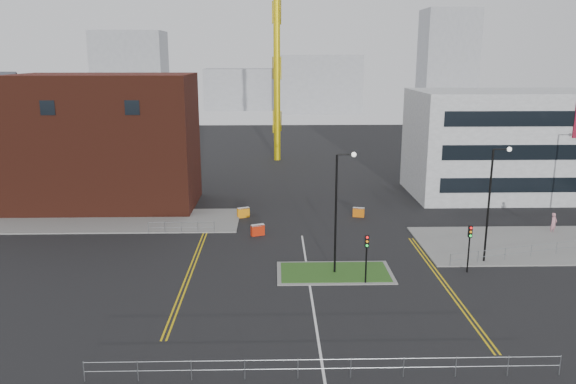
% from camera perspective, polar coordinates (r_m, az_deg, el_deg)
% --- Properties ---
extents(ground, '(200.00, 200.00, 0.00)m').
position_cam_1_polar(ground, '(35.10, 2.82, -13.16)').
color(ground, black).
rests_on(ground, ground).
extents(pavement_left, '(28.00, 8.00, 0.12)m').
position_cam_1_polar(pavement_left, '(58.22, -18.92, -2.79)').
color(pavement_left, slate).
rests_on(pavement_left, ground).
extents(pavement_right, '(24.00, 10.00, 0.12)m').
position_cam_1_polar(pavement_right, '(53.78, 25.81, -4.78)').
color(pavement_right, slate).
rests_on(pavement_right, ground).
extents(island_kerb, '(8.60, 4.60, 0.08)m').
position_cam_1_polar(island_kerb, '(42.52, 4.75, -8.17)').
color(island_kerb, slate).
rests_on(island_kerb, ground).
extents(grass_island, '(8.00, 4.00, 0.12)m').
position_cam_1_polar(grass_island, '(42.51, 4.75, -8.15)').
color(grass_island, '#27501A').
rests_on(grass_island, ground).
extents(brick_building, '(24.20, 10.07, 14.24)m').
position_cam_1_polar(brick_building, '(63.31, -20.38, 4.68)').
color(brick_building, '#4B1D12').
rests_on(brick_building, ground).
extents(office_block, '(25.00, 12.20, 12.00)m').
position_cam_1_polar(office_block, '(70.00, 22.67, 4.57)').
color(office_block, '#A0A2A4').
rests_on(office_block, ground).
extents(streetlamp_island, '(1.46, 0.36, 9.18)m').
position_cam_1_polar(streetlamp_island, '(40.85, 5.20, -1.15)').
color(streetlamp_island, black).
rests_on(streetlamp_island, ground).
extents(streetlamp_right_near, '(1.46, 0.36, 9.18)m').
position_cam_1_polar(streetlamp_right_near, '(45.67, 20.04, -0.35)').
color(streetlamp_right_near, black).
rests_on(streetlamp_right_near, ground).
extents(traffic_light_island, '(0.28, 0.33, 3.65)m').
position_cam_1_polar(traffic_light_island, '(40.02, 7.99, -5.81)').
color(traffic_light_island, black).
rests_on(traffic_light_island, ground).
extents(traffic_light_right, '(0.28, 0.33, 3.65)m').
position_cam_1_polar(traffic_light_right, '(43.84, 17.97, -4.62)').
color(traffic_light_right, black).
rests_on(traffic_light_right, ground).
extents(railing_front, '(24.05, 0.05, 1.10)m').
position_cam_1_polar(railing_front, '(29.48, 3.73, -17.06)').
color(railing_front, gray).
rests_on(railing_front, ground).
extents(railing_left, '(6.05, 0.05, 1.10)m').
position_cam_1_polar(railing_left, '(52.19, -10.79, -3.37)').
color(railing_left, gray).
rests_on(railing_left, ground).
extents(railing_right, '(19.05, 5.05, 1.10)m').
position_cam_1_polar(railing_right, '(50.78, 25.64, -4.96)').
color(railing_right, gray).
rests_on(railing_right, ground).
extents(centre_line, '(0.15, 30.00, 0.01)m').
position_cam_1_polar(centre_line, '(36.88, 2.59, -11.75)').
color(centre_line, silver).
rests_on(centre_line, ground).
extents(yellow_left_a, '(0.12, 24.00, 0.01)m').
position_cam_1_polar(yellow_left_a, '(44.64, -9.83, -7.29)').
color(yellow_left_a, gold).
rests_on(yellow_left_a, ground).
extents(yellow_left_b, '(0.12, 24.00, 0.01)m').
position_cam_1_polar(yellow_left_b, '(44.60, -9.45, -7.30)').
color(yellow_left_b, gold).
rests_on(yellow_left_b, ground).
extents(yellow_right_a, '(0.12, 20.00, 0.01)m').
position_cam_1_polar(yellow_right_a, '(42.18, 15.35, -8.87)').
color(yellow_right_a, gold).
rests_on(yellow_right_a, ground).
extents(yellow_right_b, '(0.12, 20.00, 0.01)m').
position_cam_1_polar(yellow_right_b, '(42.27, 15.74, -8.85)').
color(yellow_right_b, gold).
rests_on(yellow_right_b, ground).
extents(skyline_a, '(18.00, 12.00, 22.00)m').
position_cam_1_polar(skyline_a, '(155.88, -15.67, 11.44)').
color(skyline_a, gray).
rests_on(skyline_a, ground).
extents(skyline_b, '(24.00, 12.00, 16.00)m').
position_cam_1_polar(skyline_b, '(161.89, 3.06, 10.92)').
color(skyline_b, gray).
rests_on(skyline_b, ground).
extents(skyline_c, '(14.00, 12.00, 28.00)m').
position_cam_1_polar(skyline_c, '(163.27, 15.87, 12.56)').
color(skyline_c, gray).
rests_on(skyline_c, ground).
extents(skyline_d, '(30.00, 12.00, 12.00)m').
position_cam_1_polar(skyline_d, '(171.59, -3.32, 10.40)').
color(skyline_d, gray).
rests_on(skyline_d, ground).
extents(pedestrian, '(0.83, 0.75, 1.92)m').
position_cam_1_polar(pedestrian, '(56.70, 25.37, -2.88)').
color(pedestrian, '#C57F8C').
rests_on(pedestrian, ground).
extents(barrier_left, '(1.27, 0.84, 1.02)m').
position_cam_1_polar(barrier_left, '(56.47, -4.56, -2.05)').
color(barrier_left, orange).
rests_on(barrier_left, ground).
extents(barrier_mid, '(1.28, 0.84, 1.03)m').
position_cam_1_polar(barrier_mid, '(50.81, -3.10, -3.83)').
color(barrier_mid, red).
rests_on(barrier_mid, ground).
extents(barrier_right, '(1.20, 0.64, 0.96)m').
position_cam_1_polar(barrier_right, '(56.94, 7.18, -2.02)').
color(barrier_right, '#CF610B').
rests_on(barrier_right, ground).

